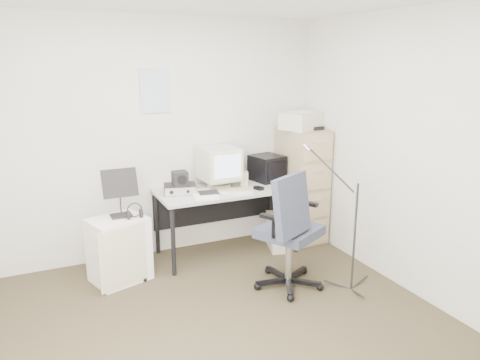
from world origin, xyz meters
name	(u,v)px	position (x,y,z in m)	size (l,w,h in m)	color
floor	(227,335)	(0.00, 0.00, -0.01)	(3.60, 3.60, 0.01)	#433923
wall_back	(158,139)	(0.00, 1.80, 1.25)	(3.60, 0.02, 2.50)	silver
wall_front	(416,289)	(0.00, -1.80, 1.25)	(3.60, 0.02, 2.50)	silver
wall_right	(417,156)	(1.80, 0.00, 1.25)	(0.02, 3.60, 2.50)	silver
wall_calendar	(155,91)	(-0.02, 1.79, 1.75)	(0.30, 0.02, 0.44)	white
filing_cabinet	(302,185)	(1.58, 1.48, 0.65)	(0.40, 0.60, 1.30)	tan
printer	(303,121)	(1.58, 1.50, 1.39)	(0.48, 0.33, 0.19)	#B8AE92
desk	(227,221)	(0.63, 1.45, 0.36)	(1.50, 0.70, 0.73)	#BEBEBE
crt_monitor	(219,167)	(0.59, 1.57, 0.94)	(0.38, 0.40, 0.42)	#B8AE92
crt_tv	(267,168)	(1.17, 1.58, 0.87)	(0.31, 0.33, 0.29)	black
desk_speaker	(244,178)	(0.85, 1.50, 0.80)	(0.08, 0.08, 0.15)	beige
keyboard	(231,191)	(0.61, 1.30, 0.74)	(0.46, 0.16, 0.03)	#B8AE92
mouse	(259,188)	(0.91, 1.27, 0.75)	(0.06, 0.11, 0.03)	black
radio_receiver	(180,189)	(0.12, 1.49, 0.78)	(0.32, 0.23, 0.09)	black
radio_speaker	(180,178)	(0.12, 1.46, 0.89)	(0.15, 0.14, 0.15)	black
papers	(205,194)	(0.32, 1.30, 0.74)	(0.24, 0.33, 0.02)	white
pc_tower	(277,232)	(1.19, 1.34, 0.19)	(0.18, 0.41, 0.38)	#B8AE92
office_chair	(289,229)	(0.84, 0.49, 0.56)	(0.65, 0.65, 1.13)	#3D4256
side_cart	(119,249)	(-0.57, 1.28, 0.31)	(0.50, 0.40, 0.62)	white
music_stand	(120,192)	(-0.51, 1.33, 0.86)	(0.32, 0.17, 0.47)	black
headphones	(135,213)	(-0.41, 1.23, 0.67)	(0.16, 0.16, 0.03)	black
mic_stand	(356,221)	(1.34, 0.19, 0.66)	(0.02, 0.02, 1.33)	black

